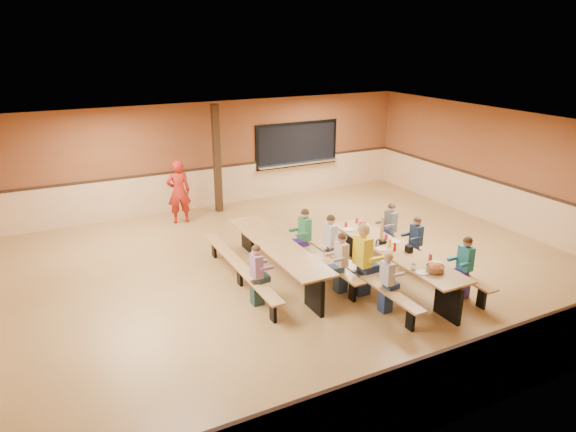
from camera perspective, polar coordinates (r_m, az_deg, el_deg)
name	(u,v)px	position (r m, az deg, el deg)	size (l,w,h in m)	color
ground	(298,268)	(11.07, 1.10, -5.84)	(12.00, 12.00, 0.00)	olive
room_envelope	(298,239)	(10.79, 1.13, -2.53)	(12.04, 10.04, 3.02)	brown
kitchen_pass_through	(297,147)	(15.94, 1.02, 7.73)	(2.78, 0.28, 1.38)	black
structural_post	(217,159)	(14.35, -7.90, 6.26)	(0.18, 0.18, 3.00)	black
cafeteria_table_main	(394,259)	(10.46, 11.65, -4.67)	(1.91, 3.70, 0.74)	#AC7B44
cafeteria_table_second	(277,253)	(10.50, -1.24, -4.16)	(1.91, 3.70, 0.74)	#AC7B44
seated_child_white_left	(387,283)	(9.37, 10.90, -7.32)	(0.33, 0.27, 1.13)	silver
seated_adult_yellow	(362,260)	(9.87, 8.25, -4.86)	(0.46, 0.38, 1.41)	yellow
seated_child_grey_left	(330,243)	(10.78, 4.71, -3.06)	(0.38, 0.31, 1.23)	silver
seated_child_teal_right	(464,268)	(10.25, 19.02, -5.43)	(0.37, 0.30, 1.21)	teal
seated_child_navy_right	(415,243)	(11.17, 13.98, -2.98)	(0.34, 0.28, 1.16)	#1D304D
seated_child_char_right	(390,230)	(11.77, 11.28, -1.48)	(0.36, 0.30, 1.20)	#555A5F
seated_child_purple_sec	(257,275)	(9.45, -3.50, -6.61)	(0.35, 0.29, 1.17)	#8B5D85
seated_child_green_sec	(305,237)	(11.08, 1.87, -2.35)	(0.38, 0.31, 1.24)	#307D4D
seated_child_tan_sec	(341,263)	(9.94, 5.92, -5.23)	(0.36, 0.30, 1.19)	beige
standing_woman	(179,192)	(13.76, -12.05, 2.64)	(0.62, 0.41, 1.70)	#A41E12
punch_pitcher	(362,227)	(11.08, 8.27, -1.25)	(0.16, 0.16, 0.22)	red
chip_bowl	(435,268)	(9.55, 16.04, -5.56)	(0.32, 0.32, 0.15)	orange
napkin_dispenser	(409,249)	(10.26, 13.29, -3.59)	(0.10, 0.14, 0.13)	black
condiment_mustard	(390,243)	(10.42, 11.26, -2.96)	(0.06, 0.06, 0.17)	yellow
condiment_ketchup	(395,247)	(10.25, 11.78, -3.39)	(0.06, 0.06, 0.17)	#B2140F
table_paddle	(382,237)	(10.56, 10.35, -2.28)	(0.16, 0.16, 0.56)	black
place_settings	(395,246)	(10.36, 11.75, -3.31)	(0.65, 3.30, 0.11)	beige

